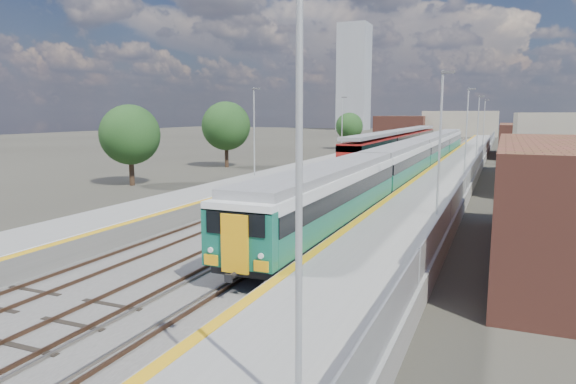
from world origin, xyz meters
The scene contains 11 objects.
ground centered at (0.00, 50.00, 0.00)m, with size 320.00×320.00×0.00m, color #47443A.
ballast_bed centered at (-2.25, 52.50, 0.03)m, with size 10.50×155.00×0.06m, color #565451.
tracks centered at (-1.65, 54.18, 0.11)m, with size 8.96×160.00×0.17m.
platform_right centered at (5.28, 52.49, 0.54)m, with size 4.70×155.00×8.52m.
platform_left centered at (-9.05, 52.49, 0.52)m, with size 4.30×155.00×8.52m.
buildings centered at (-18.12, 138.60, 10.70)m, with size 72.00×185.50×40.00m.
green_train centered at (1.50, 47.87, 2.16)m, with size 2.78×77.57×3.07m.
red_train centered at (-5.50, 76.35, 2.16)m, with size 2.90×58.71×3.66m.
tree_a centered at (-20.58, 30.46, 4.48)m, with size 5.25×5.25×7.12m.
tree_b centered at (-20.52, 47.32, 4.87)m, with size 5.70×5.70×7.73m.
tree_c centered at (-15.68, 82.59, 4.08)m, with size 4.78×4.78×6.48m.
Camera 1 is at (9.67, -5.79, 6.34)m, focal length 32.00 mm.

